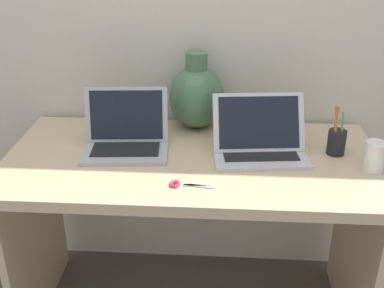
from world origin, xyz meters
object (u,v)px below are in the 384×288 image
(laptop_left, at_px, (126,134))
(scissors, at_px, (183,185))
(coffee_mug, at_px, (376,156))
(pen_cup, at_px, (337,141))
(laptop_right, at_px, (259,140))
(green_vase, at_px, (196,96))

(laptop_left, xyz_separation_m, scissors, (0.24, -0.26, -0.06))
(laptop_left, distance_m, coffee_mug, 0.89)
(laptop_left, bearing_deg, coffee_mug, -7.52)
(pen_cup, bearing_deg, laptop_right, -176.65)
(laptop_left, height_order, pen_cup, laptop_left)
(laptop_left, relative_size, scissors, 2.21)
(laptop_right, height_order, green_vase, green_vase)
(laptop_left, distance_m, pen_cup, 0.78)
(laptop_right, bearing_deg, green_vase, 135.87)
(scissors, bearing_deg, laptop_right, 43.88)
(coffee_mug, bearing_deg, scissors, -167.48)
(laptop_right, relative_size, green_vase, 1.13)
(laptop_right, relative_size, coffee_mug, 3.19)
(laptop_right, xyz_separation_m, scissors, (-0.26, -0.25, -0.05))
(laptop_right, relative_size, scissors, 2.42)
(laptop_right, relative_size, pen_cup, 1.91)
(green_vase, xyz_separation_m, pen_cup, (0.53, -0.22, -0.08))
(green_vase, bearing_deg, pen_cup, -22.69)
(laptop_right, height_order, coffee_mug, laptop_right)
(pen_cup, distance_m, scissors, 0.61)
(pen_cup, bearing_deg, scissors, -153.88)
(pen_cup, relative_size, scissors, 1.27)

